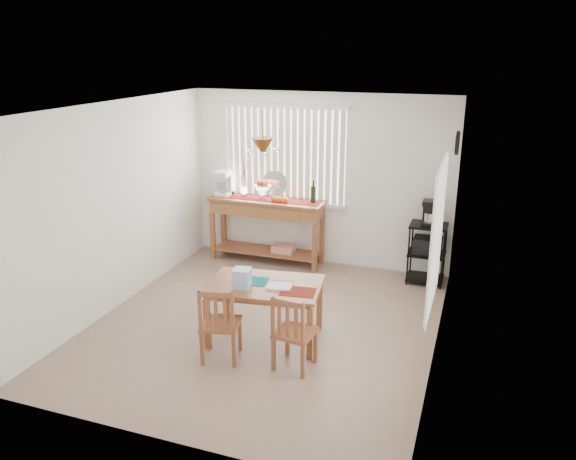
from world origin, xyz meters
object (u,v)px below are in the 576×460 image
at_px(dining_table, 265,290).
at_px(chair_left, 220,324).
at_px(cart_items, 430,213).
at_px(wire_cart, 427,248).
at_px(chair_right, 293,333).
at_px(sideboard, 267,215).

xyz_separation_m(dining_table, chair_left, (-0.28, -0.60, -0.18)).
height_order(dining_table, chair_left, chair_left).
bearing_deg(chair_left, cart_items, 57.36).
bearing_deg(dining_table, wire_cart, 55.34).
height_order(cart_items, chair_right, cart_items).
distance_m(dining_table, chair_left, 0.69).
xyz_separation_m(cart_items, chair_right, (-1.04, -2.78, -0.62)).
distance_m(cart_items, chair_left, 3.46).
bearing_deg(cart_items, dining_table, -124.55).
distance_m(dining_table, chair_right, 0.75).
distance_m(sideboard, chair_left, 2.96).
distance_m(cart_items, dining_table, 2.78).
relative_size(dining_table, chair_right, 1.62).
relative_size(dining_table, chair_left, 1.58).
bearing_deg(wire_cart, dining_table, -124.66).
relative_size(wire_cart, chair_right, 1.03).
relative_size(cart_items, chair_right, 0.42).
xyz_separation_m(sideboard, wire_cart, (2.42, -0.02, -0.23)).
bearing_deg(dining_table, chair_right, -44.84).
height_order(cart_items, dining_table, cart_items).
distance_m(sideboard, cart_items, 2.44).
bearing_deg(wire_cart, sideboard, 179.56).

